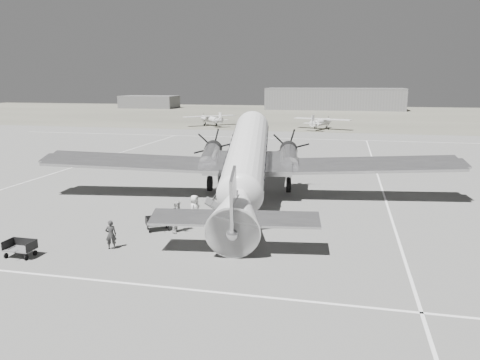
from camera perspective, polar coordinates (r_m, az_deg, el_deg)
name	(u,v)px	position (r m, az deg, el deg)	size (l,w,h in m)	color
ground	(215,203)	(33.63, -3.03, -2.82)	(260.00, 260.00, 0.00)	slate
taxi_line_near	(128,283)	(21.23, -13.55, -12.14)	(60.00, 0.15, 0.01)	silver
taxi_line_right	(390,213)	(32.58, 17.79, -3.86)	(0.15, 80.00, 0.01)	silver
taxi_line_left	(70,168)	(50.01, -20.03, 1.35)	(0.15, 60.00, 0.01)	silver
taxi_line_horizon	(286,138)	(72.35, 5.61, 5.07)	(90.00, 0.15, 0.01)	silver
grass_infield	(312,114)	(126.89, 8.78, 7.90)	(260.00, 90.00, 0.01)	#686657
hangar_main	(334,99)	(151.43, 11.42, 9.68)	(42.00, 14.00, 6.60)	#606060
shed_secondary	(149,102)	(159.77, -10.99, 9.34)	(18.00, 10.00, 4.00)	#555555
dc3_airliner	(246,163)	(32.50, 0.78, 2.09)	(31.48, 21.85, 6.00)	silver
light_plane_left	(211,120)	(92.91, -3.58, 7.30)	(10.85, 8.80, 2.25)	silver
light_plane_right	(321,123)	(87.02, 9.89, 6.83)	(10.81, 8.77, 2.24)	silver
baggage_cart_near	(158,223)	(27.88, -9.97, -5.23)	(1.45, 1.02, 0.82)	#555555
baggage_cart_far	(20,249)	(25.83, -25.23, -7.58)	(1.50, 1.06, 0.85)	#555555
ground_crew	(111,235)	(25.28, -15.47, -6.43)	(0.56, 0.37, 1.55)	#292929
ramp_agent	(178,216)	(27.24, -7.56, -4.43)	(0.90, 0.70, 1.85)	#AEAEAC
passenger	(195,210)	(28.56, -5.56, -3.63)	(0.89, 0.58, 1.83)	silver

